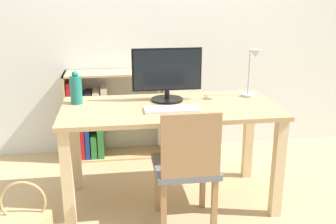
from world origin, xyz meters
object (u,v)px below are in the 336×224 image
Objects in this scene: chair at (187,165)px; keyboard at (172,109)px; bookshelf at (98,119)px; basket at (26,224)px; monitor at (167,73)px; desk_lamp at (252,69)px; vase at (76,89)px.

keyboard is at bearing 91.76° from chair.
bookshelf is 2.25× the size of basket.
keyboard is at bearing -90.15° from monitor.
bookshelf is (-1.16, 0.77, -0.59)m from desk_lamp.
bookshelf is (-0.53, 0.74, -0.57)m from monitor.
vase reaches higher than keyboard.
keyboard is 0.40m from chair.
keyboard is 0.94× the size of basket.
keyboard is 0.69m from desk_lamp.
chair is at bearing -1.12° from basket.
basket is (-0.32, -0.50, -0.74)m from vase.
vase reaches higher than basket.
desk_lamp is 0.90m from chair.
monitor is 1.37m from basket.
keyboard is 0.45× the size of chair.
vase is at bearing 133.44° from chair.
vase is 0.95m from basket.
keyboard is 1.18m from bookshelf.
vase reaches higher than chair.
desk_lamp is (1.27, -0.04, 0.12)m from vase.
desk_lamp reaches higher than keyboard.
desk_lamp is at bearing -33.82° from bookshelf.
keyboard is (-0.00, -0.24, -0.20)m from monitor.
desk_lamp is 1.51m from bookshelf.
desk_lamp reaches higher than bookshelf.
desk_lamp reaches higher than basket.
monitor is at bearing 86.11° from chair.
monitor is 0.31m from keyboard.
monitor reaches higher than desk_lamp.
desk_lamp reaches higher than vase.
monitor is at bearing 26.78° from basket.
keyboard is 0.70m from vase.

